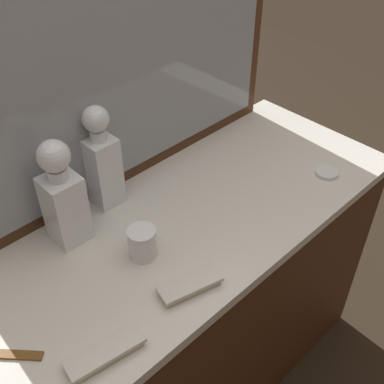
% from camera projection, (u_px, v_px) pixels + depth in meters
% --- Properties ---
extents(ground_plane, '(6.00, 6.00, 0.00)m').
position_uv_depth(ground_plane, '(192.00, 372.00, 1.85)').
color(ground_plane, '#2D2319').
extents(dresser, '(1.29, 0.54, 0.82)m').
position_uv_depth(dresser, '(192.00, 306.00, 1.58)').
color(dresser, '#472816').
rests_on(dresser, ground_plane).
extents(dresser_mirror, '(1.10, 0.03, 0.72)m').
position_uv_depth(dresser_mirror, '(123.00, 62.00, 1.23)').
color(dresser_mirror, '#472816').
rests_on(dresser_mirror, dresser).
extents(crystal_decanter_center, '(0.08, 0.08, 0.30)m').
position_uv_depth(crystal_decanter_center, '(103.00, 166.00, 1.29)').
color(crystal_decanter_center, white).
rests_on(crystal_decanter_center, dresser).
extents(crystal_decanter_left, '(0.09, 0.09, 0.30)m').
position_uv_depth(crystal_decanter_left, '(64.00, 202.00, 1.18)').
color(crystal_decanter_left, white).
rests_on(crystal_decanter_left, dresser).
extents(crystal_tumbler_right, '(0.07, 0.07, 0.08)m').
position_uv_depth(crystal_tumbler_right, '(143.00, 244.00, 1.18)').
color(crystal_tumbler_right, white).
rests_on(crystal_tumbler_right, dresser).
extents(silver_brush_left, '(0.17, 0.08, 0.02)m').
position_uv_depth(silver_brush_left, '(105.00, 353.00, 0.98)').
color(silver_brush_left, '#B7A88C').
rests_on(silver_brush_left, dresser).
extents(silver_brush_far_left, '(0.16, 0.10, 0.02)m').
position_uv_depth(silver_brush_far_left, '(190.00, 285.00, 1.11)').
color(silver_brush_far_left, '#B7A88C').
rests_on(silver_brush_far_left, dresser).
extents(porcelain_dish, '(0.07, 0.07, 0.01)m').
position_uv_depth(porcelain_dish, '(327.00, 173.00, 1.46)').
color(porcelain_dish, silver).
rests_on(porcelain_dish, dresser).
extents(tortoiseshell_comb, '(0.09, 0.10, 0.01)m').
position_uv_depth(tortoiseshell_comb, '(15.00, 355.00, 0.99)').
color(tortoiseshell_comb, brown).
rests_on(tortoiseshell_comb, dresser).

